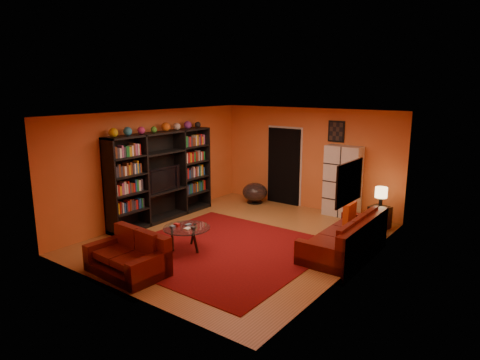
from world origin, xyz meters
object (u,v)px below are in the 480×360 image
Objects in this scene: entertainment_unit at (162,176)px; coffee_table at (187,230)px; bowl_chair at (255,192)px; sofa at (349,238)px; table_lamp at (381,193)px; loveseat at (131,256)px; storage_cabinet at (343,181)px; tv at (161,179)px; side_table at (379,217)px.

entertainment_unit is 2.25m from coffee_table.
coffee_table is at bearing -76.08° from bowl_chair.
entertainment_unit is 4.53m from sofa.
sofa is 5.20× the size of table_lamp.
loveseat is at bearing -131.75° from sofa.
entertainment_unit is 1.29× the size of sofa.
storage_cabinet reaches higher than sofa.
storage_cabinet is at bearing 7.17° from bowl_chair.
coffee_table is at bearing -0.39° from loveseat.
sofa is at bearing -80.15° from tv.
sofa is at bearing -89.73° from table_lamp.
bowl_chair is (-3.47, 1.84, 0.01)m from sofa.
coffee_table is (0.08, 1.30, 0.13)m from loveseat.
entertainment_unit is 5.10m from side_table.
loveseat is at bearing -53.96° from entertainment_unit.
side_table is (2.65, 4.85, -0.04)m from loveseat.
table_lamp is at bearing 28.87° from entertainment_unit.
coffee_table is 1.35× the size of bowl_chair.
entertainment_unit reaches higher than storage_cabinet.
bowl_chair is 1.51× the size of table_lamp.
sofa reaches higher than bowl_chair.
table_lamp is (3.46, -0.07, 0.52)m from bowl_chair.
entertainment_unit reaches higher than bowl_chair.
bowl_chair reaches higher than side_table.
storage_cabinet is at bearing -13.54° from loveseat.
bowl_chair is (-0.90, 3.62, -0.12)m from coffee_table.
entertainment_unit is 2.78m from bowl_chair.
loveseat is 1.31m from coffee_table.
tv is 2.98m from loveseat.
coffee_table is at bearing -31.21° from entertainment_unit.
entertainment_unit is at bearing 28.32° from tv.
tv is 0.43× the size of sofa.
side_table is (-0.01, 1.77, -0.03)m from sofa.
bowl_chair is (-0.82, 4.92, 0.01)m from loveseat.
tv is at bearing 39.50° from loveseat.
tv reaches higher than side_table.
sofa and loveseat have the same top height.
loveseat is at bearing -106.41° from storage_cabinet.
entertainment_unit is 3.29× the size of coffee_table.
loveseat is (-2.65, -3.09, 0.00)m from sofa.
storage_cabinet is at bearing 40.06° from entertainment_unit.
table_lamp is at bearing -59.93° from tv.
sofa is at bearing 8.56° from entertainment_unit.
sofa is 2.55× the size of coffee_table.
tv is at bearing -149.93° from table_lamp.
entertainment_unit is at bearing -172.50° from sofa.
bowl_chair is at bearing 178.84° from table_lamp.
entertainment_unit reaches higher than coffee_table.
entertainment_unit is at bearing -139.63° from storage_cabinet.
coffee_table is at bearing -125.86° from table_lamp.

